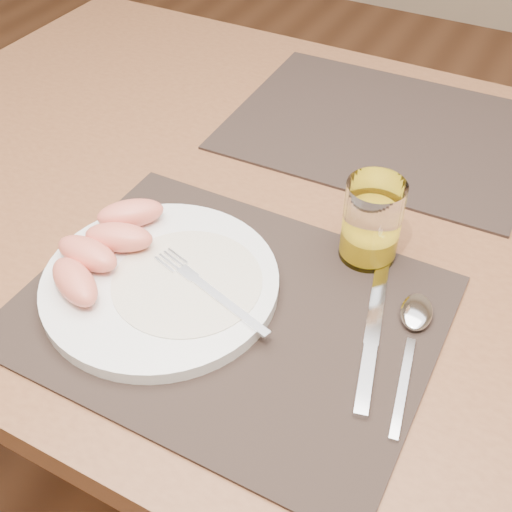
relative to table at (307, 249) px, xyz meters
The scene contains 11 objects.
ground 0.67m from the table, ahead, with size 5.00×5.00×0.00m, color brown.
table is the anchor object (origin of this frame).
placemat_near 0.24m from the table, 90.12° to the right, with size 0.45×0.35×0.00m, color #2D221C.
placemat_far 0.24m from the table, 84.87° to the left, with size 0.45×0.35×0.00m, color #2D221C.
plate 0.26m from the table, 110.51° to the right, with size 0.27×0.27×0.02m, color white.
plate_dressing 0.25m from the table, 104.22° to the right, with size 0.17×0.17×0.00m.
fork 0.24m from the table, 99.59° to the right, with size 0.17×0.07×0.00m.
knife 0.27m from the table, 51.10° to the right, with size 0.07×0.22×0.01m.
spoon 0.26m from the table, 37.81° to the right, with size 0.06×0.19×0.01m.
juice_glass 0.18m from the table, 31.45° to the right, with size 0.07×0.07×0.10m.
grapefruit_wedges 0.30m from the table, 125.49° to the right, with size 0.10×0.20×0.03m.
Camera 1 is at (0.25, -0.63, 1.28)m, focal length 45.00 mm.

